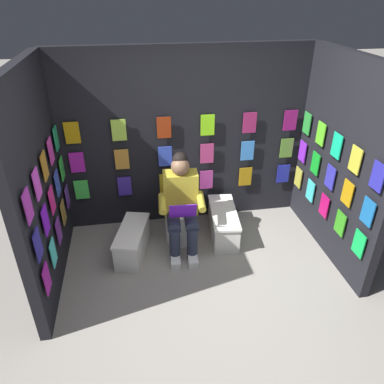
# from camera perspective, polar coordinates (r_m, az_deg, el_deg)

# --- Properties ---
(ground_plane) EXTENTS (30.00, 30.00, 0.00)m
(ground_plane) POSITION_cam_1_polar(r_m,az_deg,el_deg) (3.77, 3.56, -18.82)
(ground_plane) COLOR gray
(display_wall_back) EXTENTS (3.14, 0.14, 2.25)m
(display_wall_back) POSITION_cam_1_polar(r_m,az_deg,el_deg) (4.64, -1.08, 8.18)
(display_wall_back) COLOR black
(display_wall_back) RESTS_ON ground
(display_wall_left) EXTENTS (0.14, 1.80, 2.25)m
(display_wall_left) POSITION_cam_1_polar(r_m,az_deg,el_deg) (4.33, 21.99, 4.31)
(display_wall_left) COLOR black
(display_wall_left) RESTS_ON ground
(display_wall_right) EXTENTS (0.14, 1.80, 2.25)m
(display_wall_right) POSITION_cam_1_polar(r_m,az_deg,el_deg) (3.84, -22.54, 0.99)
(display_wall_right) COLOR black
(display_wall_right) RESTS_ON ground
(toilet) EXTENTS (0.42, 0.57, 0.77)m
(toilet) POSITION_cam_1_polar(r_m,az_deg,el_deg) (4.58, -1.84, -3.31)
(toilet) COLOR white
(toilet) RESTS_ON ground
(person_reading) EXTENTS (0.54, 0.70, 1.19)m
(person_reading) POSITION_cam_1_polar(r_m,az_deg,el_deg) (4.25, -1.65, -1.87)
(person_reading) COLOR gold
(person_reading) RESTS_ON ground
(comic_longbox_near) EXTENTS (0.40, 0.86, 0.36)m
(comic_longbox_near) POSITION_cam_1_polar(r_m,az_deg,el_deg) (4.67, 4.85, -4.82)
(comic_longbox_near) COLOR white
(comic_longbox_near) RESTS_ON ground
(comic_longbox_far) EXTENTS (0.46, 0.78, 0.35)m
(comic_longbox_far) POSITION_cam_1_polar(r_m,az_deg,el_deg) (4.41, -9.22, -7.57)
(comic_longbox_far) COLOR white
(comic_longbox_far) RESTS_ON ground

